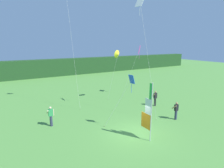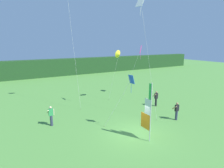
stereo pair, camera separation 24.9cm
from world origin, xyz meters
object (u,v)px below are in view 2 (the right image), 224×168
(person_mid_field, at_px, (51,115))
(kite_magenta_diamond_1, at_px, (140,51))
(banner_flag, at_px, (148,113))
(person_near_banner, at_px, (156,98))
(kite_yellow_delta_0, at_px, (119,54))
(kite_white_diamond_2, at_px, (141,6))
(kite_blue_diamond_4, at_px, (130,82))
(person_far_left, at_px, (177,111))

(person_mid_field, relative_size, kite_magenta_diamond_1, 0.26)
(banner_flag, distance_m, person_near_banner, 7.77)
(person_mid_field, bearing_deg, person_near_banner, -3.48)
(kite_yellow_delta_0, distance_m, kite_white_diamond_2, 6.25)
(kite_white_diamond_2, relative_size, kite_blue_diamond_4, 2.45)
(kite_yellow_delta_0, relative_size, kite_blue_diamond_4, 1.34)
(kite_magenta_diamond_1, xyz_separation_m, kite_white_diamond_2, (-3.92, -4.89, 4.20))
(kite_yellow_delta_0, height_order, kite_magenta_diamond_1, kite_magenta_diamond_1)
(banner_flag, bearing_deg, person_mid_field, 132.68)
(kite_white_diamond_2, bearing_deg, kite_magenta_diamond_1, 51.27)
(person_near_banner, distance_m, kite_yellow_delta_0, 6.47)
(banner_flag, relative_size, kite_yellow_delta_0, 0.71)
(person_far_left, bearing_deg, kite_magenta_diamond_1, 75.42)
(person_near_banner, xyz_separation_m, kite_magenta_diamond_1, (1.02, 4.31, 4.88))
(banner_flag, xyz_separation_m, person_mid_field, (-5.38, 5.83, -1.12))
(person_near_banner, height_order, person_mid_field, person_mid_field)
(kite_magenta_diamond_1, bearing_deg, kite_white_diamond_2, -128.73)
(person_mid_field, xyz_separation_m, kite_white_diamond_2, (8.18, -1.25, 9.07))
(banner_flag, xyz_separation_m, person_far_left, (4.62, 1.38, -1.16))
(banner_flag, distance_m, person_mid_field, 8.01)
(banner_flag, distance_m, kite_magenta_diamond_1, 12.20)
(banner_flag, height_order, person_near_banner, banner_flag)
(kite_white_diamond_2, bearing_deg, person_near_banner, 11.26)
(person_mid_field, relative_size, kite_white_diamond_2, 0.16)
(kite_yellow_delta_0, distance_m, kite_blue_diamond_4, 8.00)
(kite_yellow_delta_0, bearing_deg, kite_magenta_diamond_1, 8.45)
(person_far_left, height_order, kite_yellow_delta_0, kite_yellow_delta_0)
(kite_magenta_diamond_1, xyz_separation_m, kite_blue_diamond_4, (-6.93, -7.56, -1.89))
(kite_white_diamond_2, bearing_deg, person_mid_field, 171.30)
(person_near_banner, xyz_separation_m, person_far_left, (-1.08, -3.78, -0.03))
(kite_blue_diamond_4, bearing_deg, person_mid_field, 142.82)
(person_near_banner, bearing_deg, person_far_left, -105.98)
(person_near_banner, bearing_deg, banner_flag, -137.89)
(banner_flag, bearing_deg, kite_magenta_diamond_1, 54.61)
(kite_magenta_diamond_1, bearing_deg, banner_flag, -125.39)
(kite_magenta_diamond_1, relative_size, kite_white_diamond_2, 0.59)
(kite_yellow_delta_0, bearing_deg, person_mid_field, -160.09)
(person_near_banner, xyz_separation_m, kite_blue_diamond_4, (-5.91, -3.25, 2.99))
(person_mid_field, distance_m, kite_yellow_delta_0, 10.25)
(person_mid_field, height_order, person_far_left, person_mid_field)
(person_mid_field, bearing_deg, kite_blue_diamond_4, -37.18)
(person_near_banner, xyz_separation_m, person_mid_field, (-11.08, 0.67, 0.01))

